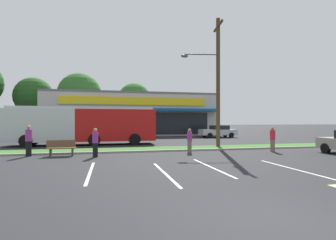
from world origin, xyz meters
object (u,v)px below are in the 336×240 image
Objects in this scene: utility_pole at (216,79)px; car_1 at (33,133)px; bus_stop_bench at (61,147)px; pedestrian_far at (29,141)px; city_bus at (84,124)px; car_0 at (218,131)px; pedestrian_mid at (273,139)px; pedestrian_near_bench at (95,143)px; pedestrian_by_pole at (190,140)px.

car_1 is (-15.99, 11.78, -4.58)m from utility_pole.
bus_stop_bench is 1.91m from pedestrian_far.
car_0 is (15.36, 6.78, -0.99)m from city_bus.
city_bus is (-10.13, 4.81, -3.55)m from utility_pole.
pedestrian_far is at bearing -8.24° from bus_stop_bench.
city_bus is 16.82m from car_0.
pedestrian_mid is at bearing 176.09° from bus_stop_bench.
car_0 is at bearing -79.54° from pedestrian_mid.
pedestrian_near_bench reaches higher than car_0.
pedestrian_by_pole reaches higher than bus_stop_bench.
utility_pole is at bearing -30.15° from pedestrian_mid.
pedestrian_near_bench is at bearing 115.53° from car_1.
pedestrian_by_pole is at bearing 12.01° from pedestrian_mid.
city_bus reaches higher than pedestrian_by_pole.
pedestrian_near_bench is at bearing 20.47° from pedestrian_mid.
bus_stop_bench is at bearing 84.77° from city_bus.
pedestrian_far is at bearing -131.36° from pedestrian_by_pole.
bus_stop_bench is 0.97× the size of pedestrian_near_bench.
city_bus is 7.22× the size of pedestrian_mid.
car_1 is at bearing 143.62° from utility_pole.
car_1 is at bearing -0.51° from car_0.
utility_pole is at bearing 90.49° from pedestrian_by_pole.
utility_pole is 13.50m from car_0.
bus_stop_bench is (-0.65, -7.11, -1.26)m from city_bus.
utility_pole is 2.36× the size of car_1.
bus_stop_bench is 21.20m from car_0.
car_0 is at bearing 179.49° from car_1.
car_0 is (16.01, 13.89, 0.27)m from bus_stop_bench.
city_bus is 7.60× the size of bus_stop_bench.
pedestrian_near_bench is 0.98× the size of pedestrian_mid.
car_1 is 2.69× the size of pedestrian_by_pole.
pedestrian_near_bench reaches higher than pedestrian_by_pole.
pedestrian_far is (-3.82, 1.22, 0.08)m from pedestrian_near_bench.
city_bus is 15.13m from pedestrian_mid.
car_1 is (-21.21, 0.19, -0.03)m from car_0.
car_0 reaches higher than bus_stop_bench.
car_1 is 16.66m from pedestrian_near_bench.
utility_pole is 5.49× the size of pedestrian_far.
car_0 reaches higher than car_1.
pedestrian_far reaches higher than pedestrian_near_bench.
utility_pole is at bearing 154.58° from city_bus.
utility_pole reaches higher than car_1.
utility_pole is 6.12m from pedestrian_mid.
pedestrian_by_pole is at bearing 59.84° from car_0.
utility_pole is 6.22× the size of bus_stop_bench.
pedestrian_mid is at bearing 42.57° from pedestrian_by_pole.
pedestrian_near_bench reaches higher than bus_stop_bench.
car_0 is 16.19m from pedestrian_by_pole.
pedestrian_near_bench is at bearing 113.54° from pedestrian_far.
pedestrian_by_pole is 5.63m from pedestrian_mid.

